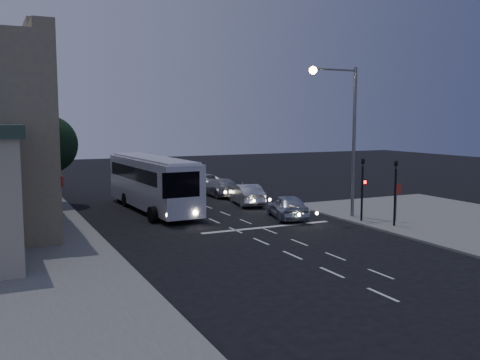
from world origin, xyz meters
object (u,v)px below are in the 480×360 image
car_suv (287,206)px  regulatory_sign (397,196)px  car_sedan_a (246,194)px  streetlight (345,124)px  car_sedan_b (219,187)px  tour_bus (152,182)px  car_extra (176,174)px  car_sedan_c (200,181)px  street_tree (48,142)px  traffic_signal_main (363,182)px  traffic_signal_side (395,185)px

car_suv → regulatory_sign: bearing=155.8°
car_sedan_a → streetlight: (2.91, -7.47, 5.00)m
car_sedan_a → car_sedan_b: car_sedan_a is taller
car_suv → tour_bus: bearing=-28.7°
tour_bus → car_extra: bearing=62.9°
car_sedan_a → car_suv: bearing=99.0°
car_sedan_a → regulatory_sign: bearing=126.1°
car_suv → car_extra: car_suv is taller
car_suv → streetlight: (3.00, -1.60, 4.98)m
car_sedan_c → street_tree: bearing=2.8°
car_sedan_b → traffic_signal_main: (3.15, -13.74, 1.71)m
car_extra → street_tree: 16.64m
car_sedan_a → car_sedan_b: bearing=-80.1°
car_extra → regulatory_sign: bearing=105.9°
traffic_signal_side → car_suv: bearing=128.3°
tour_bus → car_suv: tour_bus is taller
traffic_signal_main → car_sedan_b: bearing=102.9°
car_sedan_b → car_sedan_c: size_ratio=0.99×
tour_bus → car_extra: tour_bus is taller
car_sedan_c → traffic_signal_main: 18.69m
car_sedan_a → streetlight: size_ratio=0.50×
tour_bus → car_sedan_b: bearing=30.1°
street_tree → tour_bus: bearing=-39.6°
tour_bus → street_tree: 8.12m
tour_bus → streetlight: 13.02m
car_sedan_a → traffic_signal_main: size_ratio=1.09×
car_sedan_c → traffic_signal_main: size_ratio=1.20×
car_sedan_a → car_extra: bearing=-80.0°
car_suv → car_sedan_a: size_ratio=0.99×
car_sedan_c → car_extra: bearing=-103.1°
car_extra → streetlight: streetlight is taller
tour_bus → regulatory_sign: (11.58, -10.35, -0.33)m
traffic_signal_main → streetlight: size_ratio=0.46×
car_extra → tour_bus: bearing=71.0°
car_extra → car_sedan_b: bearing=95.1°
car_sedan_c → traffic_signal_side: bearing=85.2°
traffic_signal_side → streetlight: 4.84m
tour_bus → regulatory_sign: bearing=-44.9°
car_suv → traffic_signal_side: (3.96, -5.00, 1.67)m
regulatory_sign → traffic_signal_main: bearing=149.2°
car_sedan_a → traffic_signal_main: (3.16, -8.90, 1.68)m
traffic_signal_main → car_sedan_c: bearing=99.2°
tour_bus → regulatory_sign: size_ratio=5.33×
car_suv → car_sedan_c: bearing=-76.1°
car_sedan_a → tour_bus: bearing=6.2°
traffic_signal_side → street_tree: size_ratio=0.66×
car_sedan_c → traffic_signal_main: traffic_signal_main is taller
traffic_signal_main → car_sedan_a: bearing=109.6°
tour_bus → car_suv: (6.62, -6.31, -1.18)m
car_extra → street_tree: street_tree is taller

